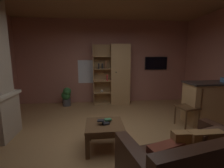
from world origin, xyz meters
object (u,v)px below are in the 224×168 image
object	(u,v)px
tissue_box	(224,80)
dining_chair	(190,104)
table_book_2	(101,121)
coffee_table	(104,128)
table_book_1	(108,120)
kitchen_bar_counter	(214,102)
table_book_0	(106,123)
bookshelf_cabinet	(118,75)
potted_floor_plant	(67,96)
wall_mounted_tv	(156,63)

from	to	relation	value
tissue_box	dining_chair	world-z (taller)	tissue_box
tissue_box	table_book_2	xyz separation A→B (m)	(-2.97, -0.83, -0.55)
coffee_table	table_book_2	world-z (taller)	table_book_2
table_book_1	dining_chair	bearing A→B (deg)	18.19
kitchen_bar_counter	table_book_0	bearing A→B (deg)	-162.17
tissue_box	table_book_1	bearing A→B (deg)	-165.60
bookshelf_cabinet	tissue_box	distance (m)	3.01
kitchen_bar_counter	coffee_table	world-z (taller)	kitchen_bar_counter
bookshelf_cabinet	kitchen_bar_counter	bearing A→B (deg)	-41.65
table_book_0	table_book_2	distance (m)	0.10
tissue_box	table_book_2	bearing A→B (deg)	-164.43
table_book_1	potted_floor_plant	xyz separation A→B (m)	(-1.19, 2.56, -0.17)
table_book_2	table_book_0	bearing A→B (deg)	-0.68
table_book_1	table_book_2	bearing A→B (deg)	-142.84
table_book_1	coffee_table	bearing A→B (deg)	-130.10
bookshelf_cabinet	table_book_2	size ratio (longest dim) A/B	17.81
table_book_1	table_book_0	bearing A→B (deg)	-114.06
coffee_table	table_book_2	bearing A→B (deg)	-162.54
table_book_0	dining_chair	size ratio (longest dim) A/B	0.12
coffee_table	table_book_1	bearing A→B (deg)	49.90
tissue_box	wall_mounted_tv	size ratio (longest dim) A/B	0.15
bookshelf_cabinet	coffee_table	distance (m)	2.89
table_book_2	potted_floor_plant	bearing A→B (deg)	111.69
bookshelf_cabinet	dining_chair	xyz separation A→B (m)	(1.44, -2.02, -0.48)
tissue_box	potted_floor_plant	world-z (taller)	tissue_box
tissue_box	table_book_1	world-z (taller)	tissue_box
kitchen_bar_counter	potted_floor_plant	xyz separation A→B (m)	(-3.86, 1.78, -0.19)
kitchen_bar_counter	tissue_box	bearing A→B (deg)	-14.88
table_book_1	table_book_2	xyz separation A→B (m)	(-0.13, -0.10, 0.03)
coffee_table	wall_mounted_tv	bearing A→B (deg)	55.34
tissue_box	table_book_1	xyz separation A→B (m)	(-2.84, -0.73, -0.58)
potted_floor_plant	bookshelf_cabinet	bearing A→B (deg)	3.64
table_book_0	table_book_1	xyz separation A→B (m)	(0.04, 0.10, 0.03)
table_book_2	wall_mounted_tv	bearing A→B (deg)	54.69
coffee_table	table_book_1	world-z (taller)	table_book_1
kitchen_bar_counter	potted_floor_plant	bearing A→B (deg)	155.20
coffee_table	table_book_2	size ratio (longest dim) A/B	5.71
bookshelf_cabinet	table_book_0	bearing A→B (deg)	-102.01
table_book_2	potted_floor_plant	distance (m)	2.87
coffee_table	dining_chair	xyz separation A→B (m)	(2.05, 0.73, 0.16)
table_book_2	tissue_box	bearing A→B (deg)	15.57
table_book_0	table_book_1	bearing A→B (deg)	65.94
tissue_box	table_book_0	size ratio (longest dim) A/B	1.07
potted_floor_plant	tissue_box	bearing A→B (deg)	-24.41
coffee_table	bookshelf_cabinet	bearing A→B (deg)	77.47
kitchen_bar_counter	tissue_box	world-z (taller)	tissue_box
table_book_2	bookshelf_cabinet	bearing A→B (deg)	76.30
bookshelf_cabinet	table_book_2	world-z (taller)	bookshelf_cabinet
tissue_box	wall_mounted_tv	bearing A→B (deg)	111.90
tissue_box	table_book_2	distance (m)	3.14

